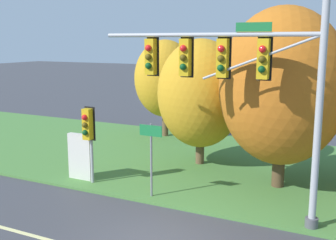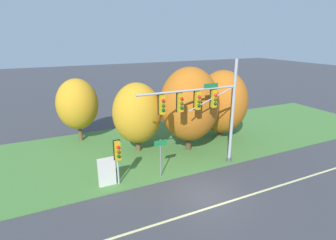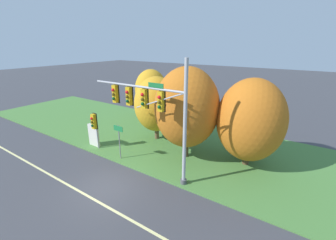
{
  "view_description": "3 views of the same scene",
  "coord_description": "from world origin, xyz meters",
  "px_view_note": "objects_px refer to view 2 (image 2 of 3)",
  "views": [
    {
      "loc": [
        5.4,
        -9.88,
        5.76
      ],
      "look_at": [
        -0.99,
        2.95,
        3.03
      ],
      "focal_mm": 45.0,
      "sensor_mm": 36.0,
      "label": 1
    },
    {
      "loc": [
        -8.02,
        -11.63,
        9.29
      ],
      "look_at": [
        -0.43,
        4.62,
        3.53
      ],
      "focal_mm": 28.0,
      "sensor_mm": 36.0,
      "label": 2
    },
    {
      "loc": [
        9.92,
        -7.73,
        8.52
      ],
      "look_at": [
        2.34,
        3.56,
        3.86
      ],
      "focal_mm": 24.0,
      "sensor_mm": 36.0,
      "label": 3
    }
  ],
  "objects_px": {
    "tree_left_of_mast": "(137,113)",
    "tree_behind_signpost": "(189,104)",
    "tree_nearest_road": "(77,104)",
    "traffic_signal_mast": "(205,106)",
    "tree_mid_verge": "(222,102)",
    "pedestrian_signal_near_kerb": "(118,153)",
    "route_sign_post": "(161,152)",
    "info_kiosk": "(107,172)"
  },
  "relations": [
    {
      "from": "route_sign_post",
      "to": "tree_left_of_mast",
      "type": "height_order",
      "value": "tree_left_of_mast"
    },
    {
      "from": "tree_left_of_mast",
      "to": "info_kiosk",
      "type": "height_order",
      "value": "tree_left_of_mast"
    },
    {
      "from": "tree_left_of_mast",
      "to": "info_kiosk",
      "type": "relative_size",
      "value": 3.02
    },
    {
      "from": "traffic_signal_mast",
      "to": "pedestrian_signal_near_kerb",
      "type": "bearing_deg",
      "value": 177.9
    },
    {
      "from": "tree_nearest_road",
      "to": "tree_behind_signpost",
      "type": "relative_size",
      "value": 0.82
    },
    {
      "from": "pedestrian_signal_near_kerb",
      "to": "tree_left_of_mast",
      "type": "height_order",
      "value": "tree_left_of_mast"
    },
    {
      "from": "traffic_signal_mast",
      "to": "tree_behind_signpost",
      "type": "relative_size",
      "value": 1.11
    },
    {
      "from": "traffic_signal_mast",
      "to": "tree_left_of_mast",
      "type": "bearing_deg",
      "value": 124.1
    },
    {
      "from": "tree_behind_signpost",
      "to": "tree_mid_verge",
      "type": "bearing_deg",
      "value": 18.11
    },
    {
      "from": "traffic_signal_mast",
      "to": "route_sign_post",
      "type": "relative_size",
      "value": 2.84
    },
    {
      "from": "pedestrian_signal_near_kerb",
      "to": "info_kiosk",
      "type": "bearing_deg",
      "value": 154.4
    },
    {
      "from": "tree_nearest_road",
      "to": "tree_behind_signpost",
      "type": "height_order",
      "value": "tree_behind_signpost"
    },
    {
      "from": "tree_nearest_road",
      "to": "tree_mid_verge",
      "type": "xyz_separation_m",
      "value": [
        12.28,
        -4.57,
        -0.05
      ]
    },
    {
      "from": "tree_nearest_road",
      "to": "pedestrian_signal_near_kerb",
      "type": "bearing_deg",
      "value": -82.44
    },
    {
      "from": "traffic_signal_mast",
      "to": "pedestrian_signal_near_kerb",
      "type": "relative_size",
      "value": 2.48
    },
    {
      "from": "pedestrian_signal_near_kerb",
      "to": "tree_left_of_mast",
      "type": "relative_size",
      "value": 0.54
    },
    {
      "from": "route_sign_post",
      "to": "tree_behind_signpost",
      "type": "distance_m",
      "value": 5.49
    },
    {
      "from": "pedestrian_signal_near_kerb",
      "to": "tree_behind_signpost",
      "type": "bearing_deg",
      "value": 24.29
    },
    {
      "from": "tree_left_of_mast",
      "to": "tree_behind_signpost",
      "type": "xyz_separation_m",
      "value": [
        3.93,
        -1.54,
        0.66
      ]
    },
    {
      "from": "tree_behind_signpost",
      "to": "tree_nearest_road",
      "type": "bearing_deg",
      "value": 143.22
    },
    {
      "from": "route_sign_post",
      "to": "tree_nearest_road",
      "type": "distance_m",
      "value": 10.13
    },
    {
      "from": "tree_nearest_road",
      "to": "tree_behind_signpost",
      "type": "xyz_separation_m",
      "value": [
        7.99,
        -5.98,
        0.5
      ]
    },
    {
      "from": "pedestrian_signal_near_kerb",
      "to": "tree_nearest_road",
      "type": "xyz_separation_m",
      "value": [
        -1.2,
        9.04,
        1.18
      ]
    },
    {
      "from": "route_sign_post",
      "to": "pedestrian_signal_near_kerb",
      "type": "bearing_deg",
      "value": 178.03
    },
    {
      "from": "tree_left_of_mast",
      "to": "tree_behind_signpost",
      "type": "distance_m",
      "value": 4.27
    },
    {
      "from": "route_sign_post",
      "to": "tree_behind_signpost",
      "type": "relative_size",
      "value": 0.39
    },
    {
      "from": "route_sign_post",
      "to": "tree_behind_signpost",
      "type": "xyz_separation_m",
      "value": [
        3.94,
        3.16,
        2.14
      ]
    },
    {
      "from": "traffic_signal_mast",
      "to": "tree_behind_signpost",
      "type": "bearing_deg",
      "value": 78.54
    },
    {
      "from": "tree_behind_signpost",
      "to": "tree_mid_verge",
      "type": "xyz_separation_m",
      "value": [
        4.29,
        1.4,
        -0.55
      ]
    },
    {
      "from": "tree_left_of_mast",
      "to": "info_kiosk",
      "type": "xyz_separation_m",
      "value": [
        -3.55,
        -4.27,
        -2.33
      ]
    },
    {
      "from": "traffic_signal_mast",
      "to": "tree_mid_verge",
      "type": "xyz_separation_m",
      "value": [
        4.96,
        4.69,
        -1.27
      ]
    },
    {
      "from": "route_sign_post",
      "to": "info_kiosk",
      "type": "xyz_separation_m",
      "value": [
        -3.55,
        0.43,
        -0.84
      ]
    },
    {
      "from": "route_sign_post",
      "to": "tree_left_of_mast",
      "type": "distance_m",
      "value": 4.93
    },
    {
      "from": "traffic_signal_mast",
      "to": "info_kiosk",
      "type": "bearing_deg",
      "value": 175.32
    },
    {
      "from": "traffic_signal_mast",
      "to": "route_sign_post",
      "type": "height_order",
      "value": "traffic_signal_mast"
    },
    {
      "from": "tree_mid_verge",
      "to": "traffic_signal_mast",
      "type": "bearing_deg",
      "value": -136.57
    },
    {
      "from": "pedestrian_signal_near_kerb",
      "to": "tree_left_of_mast",
      "type": "xyz_separation_m",
      "value": [
        2.86,
        4.6,
        1.02
      ]
    },
    {
      "from": "traffic_signal_mast",
      "to": "route_sign_post",
      "type": "bearing_deg",
      "value": 177.77
    },
    {
      "from": "tree_left_of_mast",
      "to": "tree_nearest_road",
      "type": "bearing_deg",
      "value": 132.43
    },
    {
      "from": "route_sign_post",
      "to": "tree_mid_verge",
      "type": "height_order",
      "value": "tree_mid_verge"
    },
    {
      "from": "tree_left_of_mast",
      "to": "tree_mid_verge",
      "type": "distance_m",
      "value": 8.23
    },
    {
      "from": "info_kiosk",
      "to": "tree_left_of_mast",
      "type": "bearing_deg",
      "value": 50.22
    }
  ]
}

